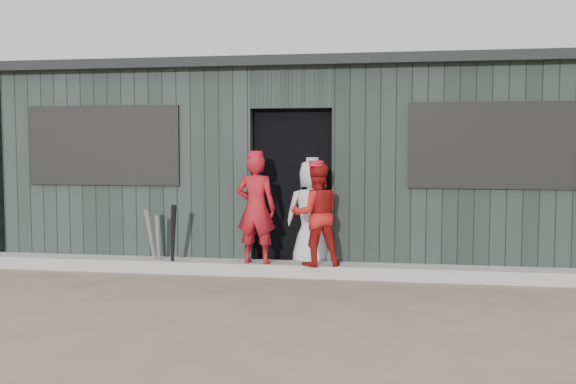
% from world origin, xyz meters
% --- Properties ---
extents(ground, '(80.00, 80.00, 0.00)m').
position_xyz_m(ground, '(0.00, 0.00, 0.00)').
color(ground, brown).
rests_on(ground, ground).
extents(curb, '(8.00, 0.36, 0.15)m').
position_xyz_m(curb, '(0.00, 1.82, 0.07)').
color(curb, gray).
rests_on(curb, ground).
extents(bat_left, '(0.10, 0.18, 0.71)m').
position_xyz_m(bat_left, '(-1.59, 1.73, 0.36)').
color(bat_left, gray).
rests_on(bat_left, ground).
extents(bat_mid, '(0.15, 0.24, 0.79)m').
position_xyz_m(bat_mid, '(-1.66, 1.69, 0.40)').
color(bat_mid, gray).
rests_on(bat_mid, ground).
extents(bat_right, '(0.20, 0.31, 0.85)m').
position_xyz_m(bat_right, '(-1.37, 1.63, 0.43)').
color(bat_right, black).
rests_on(bat_right, ground).
extents(player_red_left, '(0.50, 0.36, 1.31)m').
position_xyz_m(player_red_left, '(-0.37, 1.73, 0.81)').
color(player_red_left, maroon).
rests_on(player_red_left, curb).
extents(player_red_right, '(0.70, 0.62, 1.20)m').
position_xyz_m(player_red_right, '(0.35, 1.70, 0.75)').
color(player_red_right, maroon).
rests_on(player_red_right, curb).
extents(player_grey_back, '(0.75, 0.57, 1.38)m').
position_xyz_m(player_grey_back, '(0.25, 2.18, 0.69)').
color(player_grey_back, '#BDBDBD').
rests_on(player_grey_back, ground).
extents(dugout, '(8.30, 3.30, 2.62)m').
position_xyz_m(dugout, '(-0.00, 3.50, 1.29)').
color(dugout, black).
rests_on(dugout, ground).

